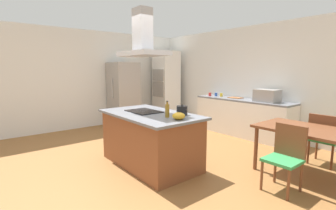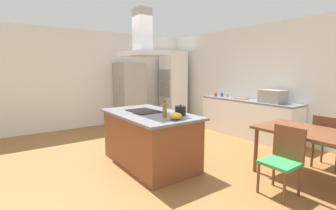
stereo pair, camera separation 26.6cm
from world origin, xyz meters
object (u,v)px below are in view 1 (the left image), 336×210
Objects in this scene: coffee_mug_blue at (216,94)px; range_hood at (143,41)px; chair_facing_island at (286,153)px; wall_oven_stack at (166,86)px; dining_table at (308,134)px; cooktop at (144,111)px; chair_facing_back_wall at (324,136)px; olive_oil_bottle at (167,110)px; coffee_mug_yellow at (221,95)px; refrigerator at (123,94)px; coffee_mug_red at (210,94)px; tea_kettle at (182,110)px; mixing_bowl at (179,116)px; countertop_microwave at (267,96)px; cutting_board at (235,98)px.

coffee_mug_blue is 3.25m from range_hood.
wall_oven_stack is at bearing 160.16° from chair_facing_island.
cooktop is at bearing -142.45° from dining_table.
chair_facing_island is at bearing -90.00° from chair_facing_back_wall.
coffee_mug_blue is 0.06× the size of dining_table.
coffee_mug_blue is 3.02m from chair_facing_back_wall.
olive_oil_bottle reaches higher than chair_facing_back_wall.
coffee_mug_yellow is (0.16, 0.02, 0.00)m from coffee_mug_blue.
range_hood is at bearing -155.92° from chair_facing_island.
chair_facing_back_wall is (-0.00, 0.67, -0.16)m from dining_table.
coffee_mug_blue is 0.05× the size of refrigerator.
coffee_mug_red is 0.04× the size of wall_oven_stack.
tea_kettle reaches higher than mixing_bowl.
tea_kettle is 0.31m from olive_oil_bottle.
coffee_mug_blue is (-1.51, 0.04, -0.09)m from countertop_microwave.
olive_oil_bottle is at bearing 0.32° from range_hood.
olive_oil_bottle is 3.24m from coffee_mug_red.
coffee_mug_yellow is at bearing 116.82° from tea_kettle.
coffee_mug_blue is (-1.50, 2.92, -0.06)m from olive_oil_bottle.
cooktop is 1.76× the size of cutting_board.
refrigerator is (-3.44, 0.81, -0.06)m from tea_kettle.
cutting_board is at bearing 108.23° from tea_kettle.
cutting_board is at bearing 176.74° from countertop_microwave.
range_hood is (2.79, -1.12, 1.19)m from refrigerator.
tea_kettle is at bearing 91.40° from olive_oil_bottle.
coffee_mug_blue is 3.21m from dining_table.
dining_table is at bearing -24.58° from coffee_mug_blue.
countertop_microwave is (0.01, 2.88, 0.03)m from olive_oil_bottle.
wall_oven_stack reaches higher than coffee_mug_yellow.
dining_table is (1.42, 1.28, -0.31)m from tea_kettle.
mixing_bowl is (0.89, 0.03, 0.05)m from cooktop.
countertop_microwave is 0.27× the size of refrigerator.
olive_oil_bottle is 2.15m from dining_table.
coffee_mug_yellow is at bearing 8.28° from coffee_mug_blue.
tea_kettle is at bearing 25.72° from range_hood.
cutting_board is 2.66m from dining_table.
cutting_board is 2.41m from chair_facing_back_wall.
olive_oil_bottle is at bearing -146.86° from chair_facing_island.
dining_table is at bearing -12.49° from wall_oven_stack.
cooktop is 2.36× the size of olive_oil_bottle.
cooktop is 3.04m from coffee_mug_blue.
coffee_mug_yellow is 3.08m from dining_table.
cooktop is at bearing 180.00° from range_hood.
tea_kettle is at bearing -57.09° from coffee_mug_red.
countertop_microwave is at bearing -3.26° from cutting_board.
tea_kettle is 3.01m from coffee_mug_blue.
chair_facing_island is (-0.00, -0.67, -0.16)m from dining_table.
olive_oil_bottle is at bearing -65.54° from coffee_mug_yellow.
coffee_mug_red is 0.16m from coffee_mug_blue.
wall_oven_stack is at bearing -176.04° from countertop_microwave.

